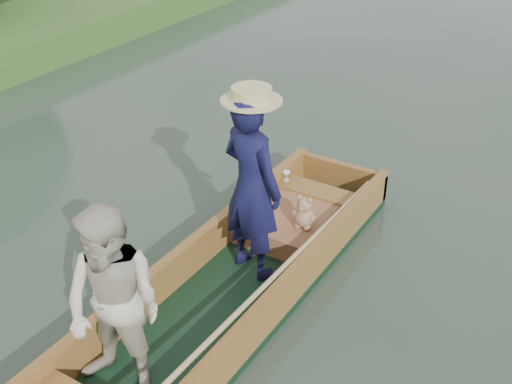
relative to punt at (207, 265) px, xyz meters
The scene contains 2 objects.
ground 0.60m from the punt, 68.91° to the left, with size 120.00×120.00×0.00m, color #283D30.
punt is the anchor object (origin of this frame).
Camera 1 is at (2.57, -3.55, 3.83)m, focal length 45.00 mm.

